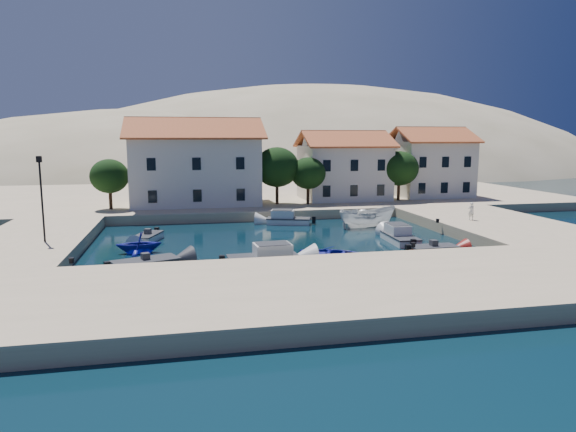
% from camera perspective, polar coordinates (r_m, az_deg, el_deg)
% --- Properties ---
extents(ground, '(400.00, 400.00, 0.00)m').
position_cam_1_polar(ground, '(33.52, 1.78, -6.03)').
color(ground, black).
rests_on(ground, ground).
extents(quay_south, '(52.00, 12.00, 1.00)m').
position_cam_1_polar(quay_south, '(27.81, 4.71, -8.10)').
color(quay_south, tan).
rests_on(quay_south, ground).
extents(quay_east, '(11.00, 20.00, 1.00)m').
position_cam_1_polar(quay_east, '(50.78, 22.04, -1.01)').
color(quay_east, tan).
rests_on(quay_east, ground).
extents(quay_west, '(8.00, 20.00, 1.00)m').
position_cam_1_polar(quay_west, '(43.77, -26.65, -2.79)').
color(quay_west, tan).
rests_on(quay_west, ground).
extents(quay_north, '(80.00, 36.00, 1.00)m').
position_cam_1_polar(quay_north, '(70.62, -3.89, 2.19)').
color(quay_north, tan).
rests_on(quay_north, ground).
extents(hills, '(254.00, 176.00, 99.00)m').
position_cam_1_polar(hills, '(160.88, -1.45, -2.70)').
color(hills, '#9C8E6A').
rests_on(hills, ground).
extents(building_left, '(14.70, 9.45, 9.70)m').
position_cam_1_polar(building_left, '(59.58, -10.28, 6.10)').
color(building_left, silver).
rests_on(building_left, quay_north).
extents(building_mid, '(10.50, 8.40, 8.30)m').
position_cam_1_polar(building_mid, '(63.69, 6.20, 5.71)').
color(building_mid, silver).
rests_on(building_mid, quay_north).
extents(building_right, '(9.45, 8.40, 8.80)m').
position_cam_1_polar(building_right, '(69.23, 15.49, 5.89)').
color(building_right, silver).
rests_on(building_right, quay_north).
extents(trees, '(37.30, 5.30, 6.45)m').
position_cam_1_polar(trees, '(58.35, 0.24, 5.11)').
color(trees, '#382314').
rests_on(trees, quay_north).
extents(lamppost, '(0.35, 0.25, 6.22)m').
position_cam_1_polar(lamppost, '(40.88, -25.73, 2.56)').
color(lamppost, black).
rests_on(lamppost, quay_west).
extents(bollards, '(29.36, 9.56, 0.30)m').
position_cam_1_polar(bollards, '(37.61, 4.56, -2.62)').
color(bollards, black).
rests_on(bollards, ground).
extents(motorboat_grey_sw, '(4.58, 3.29, 1.25)m').
position_cam_1_polar(motorboat_grey_sw, '(35.08, -15.53, -5.19)').
color(motorboat_grey_sw, '#343539').
rests_on(motorboat_grey_sw, ground).
extents(cabin_cruiser_south, '(4.88, 2.32, 1.60)m').
position_cam_1_polar(cabin_cruiser_south, '(34.87, -2.78, -4.65)').
color(cabin_cruiser_south, silver).
rests_on(cabin_cruiser_south, ground).
extents(rowboat_south, '(5.62, 4.80, 0.98)m').
position_cam_1_polar(rowboat_south, '(36.62, 4.96, -4.78)').
color(rowboat_south, '#1B2099').
rests_on(rowboat_south, ground).
extents(motorboat_red_se, '(3.58, 1.70, 1.25)m').
position_cam_1_polar(motorboat_red_se, '(39.46, 15.86, -3.66)').
color(motorboat_red_se, maroon).
rests_on(motorboat_red_se, ground).
extents(cabin_cruiser_east, '(2.11, 4.74, 1.60)m').
position_cam_1_polar(cabin_cruiser_east, '(43.07, 12.36, -2.26)').
color(cabin_cruiser_east, silver).
rests_on(cabin_cruiser_east, ground).
extents(boat_east, '(5.82, 2.50, 2.20)m').
position_cam_1_polar(boat_east, '(49.60, 8.79, -1.27)').
color(boat_east, silver).
rests_on(boat_east, ground).
extents(motorboat_white_ne, '(2.22, 3.56, 1.25)m').
position_cam_1_polar(motorboat_white_ne, '(52.39, 8.73, -0.41)').
color(motorboat_white_ne, silver).
rests_on(motorboat_white_ne, ground).
extents(rowboat_west, '(3.36, 2.93, 1.71)m').
position_cam_1_polar(rowboat_west, '(40.00, -16.20, -3.94)').
color(rowboat_west, '#1B2099').
rests_on(rowboat_west, ground).
extents(motorboat_white_west, '(2.58, 3.82, 1.25)m').
position_cam_1_polar(motorboat_white_west, '(44.16, -15.29, -2.33)').
color(motorboat_white_west, silver).
rests_on(motorboat_white_west, ground).
extents(cabin_cruiser_north, '(4.63, 3.00, 1.60)m').
position_cam_1_polar(cabin_cruiser_north, '(50.91, 0.07, -0.37)').
color(cabin_cruiser_north, silver).
rests_on(cabin_cruiser_north, ground).
extents(pedestrian, '(0.61, 0.40, 1.64)m').
position_cam_1_polar(pedestrian, '(50.07, 19.68, 0.52)').
color(pedestrian, white).
rests_on(pedestrian, quay_east).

